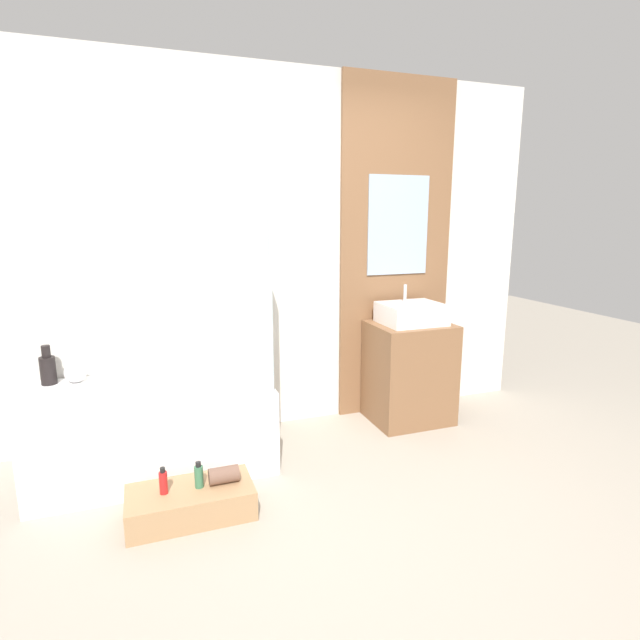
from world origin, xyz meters
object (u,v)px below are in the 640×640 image
object	(u,v)px
bottle_soap_secondary	(199,476)
sink	(411,313)
vase_tall_dark	(48,368)
wooden_step_bench	(191,502)
vase_round_light	(75,372)
bottle_soap_primary	(163,482)
bathtub	(156,427)

from	to	relation	value
bottle_soap_secondary	sink	bearing A→B (deg)	23.86
sink	vase_tall_dark	world-z (taller)	sink
sink	vase_tall_dark	xyz separation A→B (m)	(-2.50, 0.17, -0.22)
vase_tall_dark	bottle_soap_secondary	distance (m)	1.29
wooden_step_bench	sink	world-z (taller)	sink
vase_tall_dark	vase_round_light	world-z (taller)	vase_tall_dark
wooden_step_bench	vase_round_light	bearing A→B (deg)	123.81
vase_tall_dark	bottle_soap_secondary	size ratio (longest dim) A/B	1.75
wooden_step_bench	bottle_soap_secondary	size ratio (longest dim) A/B	4.56
bottle_soap_primary	bottle_soap_secondary	world-z (taller)	bottle_soap_primary
bathtub	vase_round_light	world-z (taller)	vase_round_light
bathtub	bottle_soap_secondary	xyz separation A→B (m)	(0.19, -0.64, -0.04)
wooden_step_bench	bathtub	bearing A→B (deg)	102.84
wooden_step_bench	vase_tall_dark	size ratio (longest dim) A/B	2.61
bathtub	bottle_soap_primary	distance (m)	0.64
wooden_step_bench	bottle_soap_secondary	world-z (taller)	bottle_soap_secondary
vase_tall_dark	vase_round_light	xyz separation A→B (m)	(0.16, -0.02, -0.03)
wooden_step_bench	vase_tall_dark	xyz separation A→B (m)	(-0.76, 0.92, 0.56)
vase_round_light	bottle_soap_secondary	world-z (taller)	vase_round_light
wooden_step_bench	bottle_soap_primary	bearing A→B (deg)	180.00
vase_round_light	bottle_soap_secondary	xyz separation A→B (m)	(0.65, -0.90, -0.38)
bathtub	bottle_soap_primary	world-z (taller)	bathtub
sink	bottle_soap_primary	bearing A→B (deg)	-158.22
bottle_soap_secondary	vase_round_light	bearing A→B (deg)	125.93
bathtub	wooden_step_bench	distance (m)	0.68
sink	bottle_soap_secondary	xyz separation A→B (m)	(-1.69, -0.75, -0.63)
bathtub	sink	bearing A→B (deg)	3.43
bathtub	vase_round_light	xyz separation A→B (m)	(-0.46, 0.26, 0.33)
wooden_step_bench	vase_tall_dark	world-z (taller)	vase_tall_dark
sink	bottle_soap_secondary	distance (m)	1.95
vase_tall_dark	wooden_step_bench	bearing A→B (deg)	-50.54
vase_round_light	bathtub	bearing A→B (deg)	-29.96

